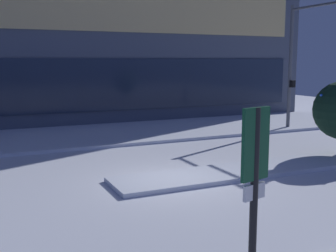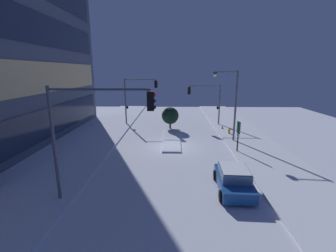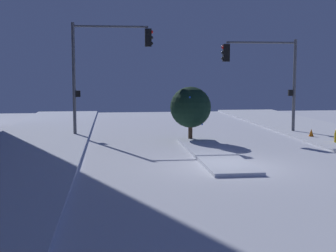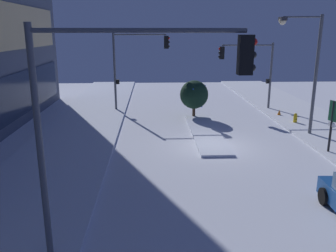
# 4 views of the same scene
# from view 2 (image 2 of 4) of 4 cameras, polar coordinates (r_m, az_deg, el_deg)

# --- Properties ---
(ground) EXTENTS (52.00, 52.00, 0.00)m
(ground) POSITION_cam_2_polar(r_m,az_deg,el_deg) (23.39, 0.87, -4.98)
(ground) COLOR silver
(curb_strip_near) EXTENTS (52.00, 5.20, 0.14)m
(curb_strip_near) POSITION_cam_2_polar(r_m,az_deg,el_deg) (24.71, 20.29, -4.65)
(curb_strip_near) COLOR silver
(curb_strip_near) RESTS_ON ground
(curb_strip_far) EXTENTS (52.00, 5.20, 0.14)m
(curb_strip_far) POSITION_cam_2_polar(r_m,az_deg,el_deg) (24.81, -18.46, -4.43)
(curb_strip_far) COLOR silver
(curb_strip_far) RESTS_ON ground
(median_strip) EXTENTS (9.00, 1.80, 0.14)m
(median_strip) POSITION_cam_2_polar(r_m,az_deg,el_deg) (25.85, 0.96, -3.02)
(median_strip) COLOR silver
(median_strip) RESTS_ON ground
(car_near) EXTENTS (4.41, 2.29, 1.49)m
(car_near) POSITION_cam_2_polar(r_m,az_deg,el_deg) (15.61, 15.60, -12.36)
(car_near) COLOR #19478C
(car_near) RESTS_ON ground
(traffic_light_corner_near_right) EXTENTS (0.32, 4.51, 5.51)m
(traffic_light_corner_near_right) POSITION_cam_2_polar(r_m,az_deg,el_deg) (32.21, 9.30, 6.86)
(traffic_light_corner_near_right) COLOR #565960
(traffic_light_corner_near_right) RESTS_ON ground
(traffic_light_corner_far_left) EXTENTS (0.32, 5.74, 6.59)m
(traffic_light_corner_far_left) POSITION_cam_2_polar(r_m,az_deg,el_deg) (13.19, -17.83, 0.90)
(traffic_light_corner_far_left) COLOR #565960
(traffic_light_corner_far_left) RESTS_ON ground
(traffic_light_corner_far_right) EXTENTS (0.32, 4.56, 6.34)m
(traffic_light_corner_far_right) POSITION_cam_2_polar(r_m,az_deg,el_deg) (32.39, -7.37, 7.91)
(traffic_light_corner_far_right) COLOR #565960
(traffic_light_corner_far_right) RESTS_ON ground
(street_lamp_arched) EXTENTS (0.61, 2.56, 7.34)m
(street_lamp_arched) POSITION_cam_2_polar(r_m,az_deg,el_deg) (24.95, 14.62, 7.04)
(street_lamp_arched) COLOR #565960
(street_lamp_arched) RESTS_ON ground
(fire_hydrant) EXTENTS (0.48, 0.26, 0.80)m
(fire_hydrant) POSITION_cam_2_polar(r_m,az_deg,el_deg) (28.51, 14.60, -1.24)
(fire_hydrant) COLOR gold
(fire_hydrant) RESTS_ON ground
(parking_info_sign) EXTENTS (0.55, 0.19, 2.89)m
(parking_info_sign) POSITION_cam_2_polar(r_m,az_deg,el_deg) (22.15, 16.66, -1.61)
(parking_info_sign) COLOR black
(parking_info_sign) RESTS_ON ground
(decorated_tree_median) EXTENTS (2.19, 2.14, 2.86)m
(decorated_tree_median) POSITION_cam_2_polar(r_m,az_deg,el_deg) (29.65, 0.53, 2.52)
(decorated_tree_median) COLOR #473323
(decorated_tree_median) RESTS_ON ground
(construction_cone) EXTENTS (0.36, 0.36, 0.55)m
(construction_cone) POSITION_cam_2_polar(r_m,az_deg,el_deg) (30.64, 13.04, -0.36)
(construction_cone) COLOR orange
(construction_cone) RESTS_ON ground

